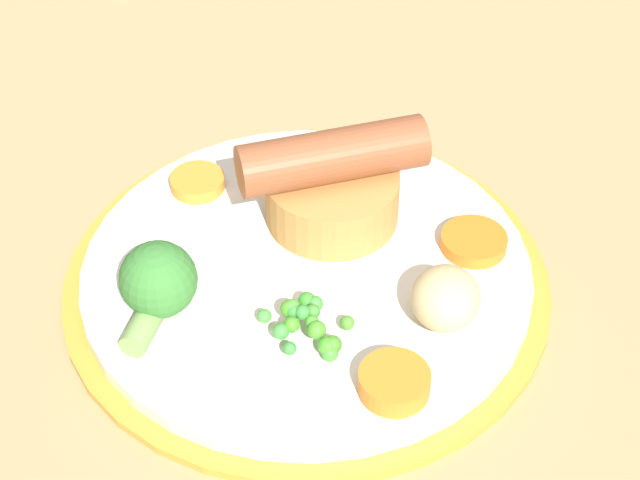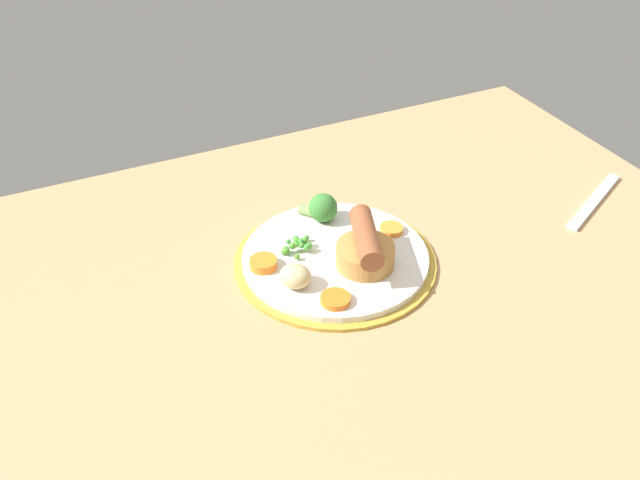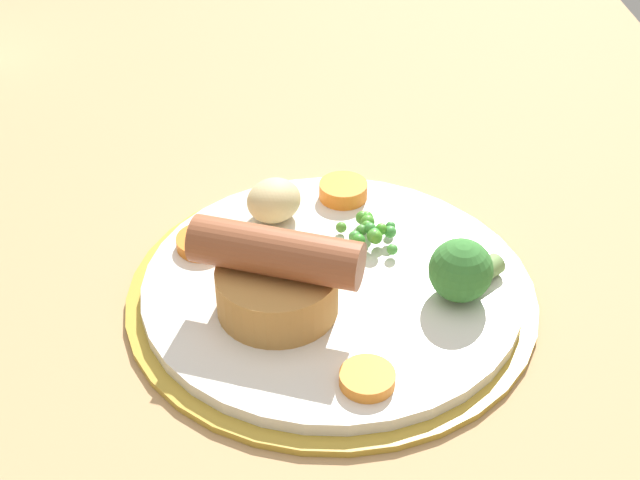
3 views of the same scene
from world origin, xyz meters
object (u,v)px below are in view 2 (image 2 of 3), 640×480
sausage_pudding (365,249)px  potato_chunk_0 (294,275)px  pea_pile (297,245)px  carrot_slice_2 (335,299)px  dinner_plate (335,259)px  fork (592,200)px  carrot_slice_0 (263,263)px  carrot_slice_1 (392,229)px  broccoli_floret_near (322,208)px

sausage_pudding → potato_chunk_0: bearing=-72.3°
pea_pile → carrot_slice_2: bearing=90.1°
dinner_plate → carrot_slice_2: 9.62cm
fork → carrot_slice_0: bearing=-32.7°
carrot_slice_2 → dinner_plate: bearing=-116.2°
pea_pile → carrot_slice_2: (-0.03, 11.50, -0.56)cm
carrot_slice_0 → carrot_slice_1: 19.08cm
carrot_slice_0 → potato_chunk_0: bearing=115.3°
broccoli_floret_near → carrot_slice_2: (6.10, 16.73, -1.57)cm
dinner_plate → pea_pile: bearing=-34.7°
pea_pile → broccoli_floret_near: bearing=-139.5°
sausage_pudding → dinner_plate: bearing=-125.2°
dinner_plate → potato_chunk_0: size_ratio=6.68×
sausage_pudding → pea_pile: (6.78, -6.54, -1.60)cm
broccoli_floret_near → carrot_slice_2: 17.87cm
broccoli_floret_near → fork: 41.72cm
sausage_pudding → potato_chunk_0: 9.99cm
fork → dinner_plate: bearing=-31.8°
carrot_slice_0 → dinner_plate: bearing=170.8°
broccoli_floret_near → carrot_slice_0: (11.56, 6.60, -1.36)cm
sausage_pudding → carrot_slice_1: size_ratio=3.37×
dinner_plate → carrot_slice_2: carrot_slice_2 is taller
carrot_slice_2 → carrot_slice_0: bearing=-61.7°
sausage_pudding → fork: bearing=110.3°
carrot_slice_1 → fork: size_ratio=0.18×
broccoli_floret_near → carrot_slice_2: broccoli_floret_near is taller
pea_pile → carrot_slice_0: 5.61cm
sausage_pudding → potato_chunk_0: sausage_pudding is taller
sausage_pudding → broccoli_floret_near: 11.80cm
sausage_pudding → carrot_slice_2: (6.75, 4.96, -2.16)cm
carrot_slice_2 → pea_pile: bearing=-89.9°
broccoli_floret_near → carrot_slice_1: size_ratio=1.68×
carrot_slice_2 → carrot_slice_1: bearing=-143.9°
potato_chunk_0 → fork: bearing=-179.9°
potato_chunk_0 → carrot_slice_2: size_ratio=1.08×
carrot_slice_1 → fork: bearing=172.0°
dinner_plate → carrot_slice_2: bearing=63.8°
dinner_plate → fork: bearing=175.6°
dinner_plate → potato_chunk_0: (7.39, 3.27, 2.34)cm
dinner_plate → carrot_slice_1: carrot_slice_1 is taller
pea_pile → broccoli_floret_near: 8.12cm
carrot_slice_1 → pea_pile: bearing=-6.6°
pea_pile → fork: (-46.15, 6.14, -2.06)cm
carrot_slice_1 → carrot_slice_2: bearing=36.1°
sausage_pudding → carrot_slice_1: 8.74cm
carrot_slice_0 → fork: size_ratio=0.20×
sausage_pudding → fork: sausage_pudding is taller
carrot_slice_1 → sausage_pudding: bearing=35.8°
broccoli_floret_near → carrot_slice_0: broccoli_floret_near is taller
sausage_pudding → carrot_slice_0: bearing=-93.3°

